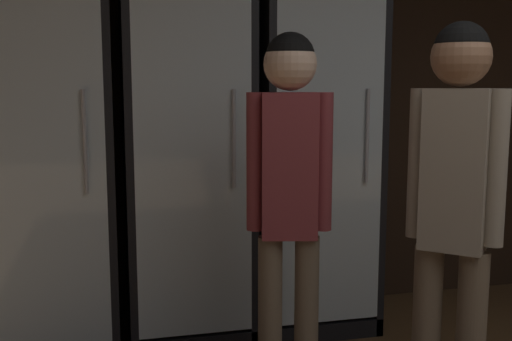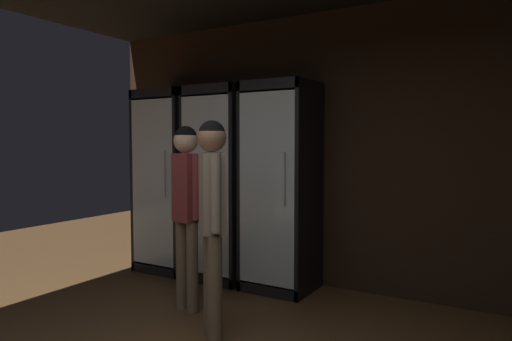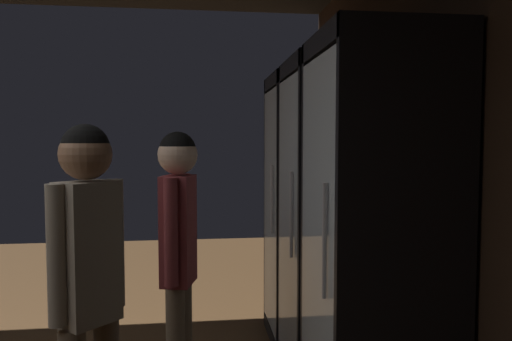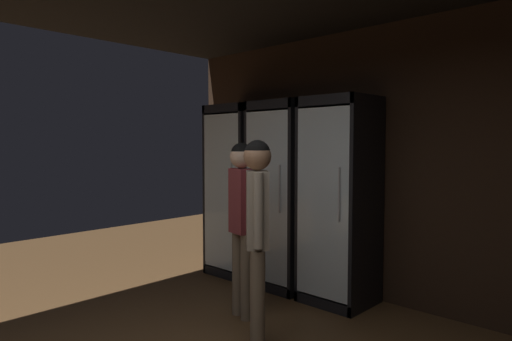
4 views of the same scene
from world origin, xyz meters
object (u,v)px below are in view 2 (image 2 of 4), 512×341
(cooler_right, at_px, (390,156))
(shopper_far, at_px, (57,128))
(cooler_center, at_px, (309,149))
(shopper_near, at_px, (156,137))
(cooler_far_left, at_px, (199,140))
(cooler_left, at_px, (247,145))

(cooler_right, height_order, shopper_far, cooler_right)
(cooler_center, xyz_separation_m, shopper_near, (-0.57, -1.06, 0.12))
(cooler_far_left, bearing_deg, cooler_center, -0.08)
(cooler_left, distance_m, shopper_far, 1.58)
(cooler_far_left, xyz_separation_m, cooler_center, (1.38, -0.00, -0.00))
(cooler_center, height_order, cooler_right, same)
(cooler_left, relative_size, shopper_far, 1.12)
(cooler_far_left, height_order, cooler_center, same)
(cooler_far_left, xyz_separation_m, shopper_far, (-0.09, -1.37, 0.17))
(cooler_far_left, xyz_separation_m, shopper_near, (0.80, -1.06, 0.12))
(cooler_center, relative_size, shopper_far, 1.12)
(cooler_center, xyz_separation_m, shopper_far, (-1.47, -1.37, 0.17))
(cooler_far_left, bearing_deg, shopper_near, -52.73)
(shopper_near, bearing_deg, cooler_left, 96.32)
(cooler_right, relative_size, shopper_near, 1.15)
(shopper_near, relative_size, shopper_far, 0.98)
(cooler_far_left, relative_size, cooler_left, 1.00)
(cooler_left, relative_size, shopper_near, 1.15)
(shopper_near, height_order, shopper_far, shopper_far)
(shopper_near, distance_m, shopper_far, 0.95)
(cooler_far_left, relative_size, shopper_near, 1.15)
(cooler_left, bearing_deg, cooler_center, -0.05)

